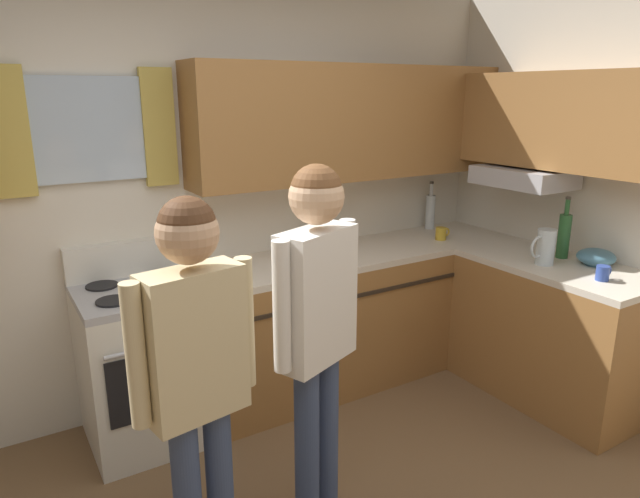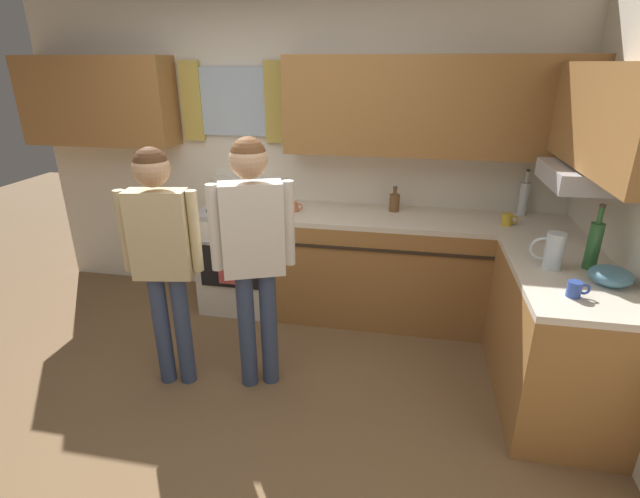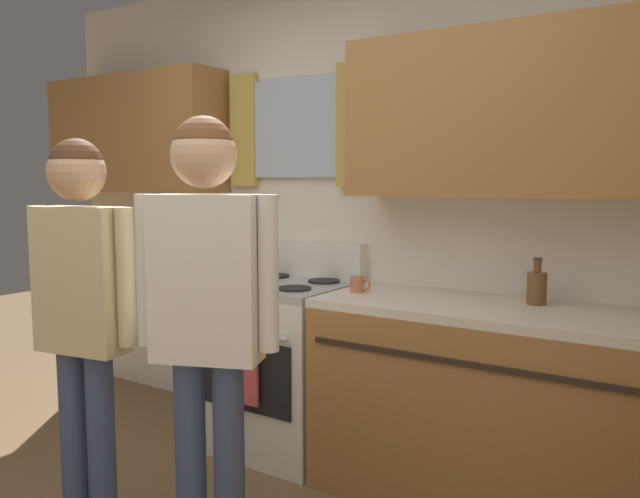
{
  "view_description": "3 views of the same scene",
  "coord_description": "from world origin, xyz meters",
  "px_view_note": "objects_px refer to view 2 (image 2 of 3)",
  "views": [
    {
      "loc": [
        -1.02,
        -1.42,
        1.92
      ],
      "look_at": [
        0.38,
        0.86,
        1.18
      ],
      "focal_mm": 31.72,
      "sensor_mm": 36.0,
      "label": 1
    },
    {
      "loc": [
        1.03,
        -2.08,
        2.04
      ],
      "look_at": [
        0.5,
        0.69,
        0.92
      ],
      "focal_mm": 26.41,
      "sensor_mm": 36.0,
      "label": 2
    },
    {
      "loc": [
        1.64,
        -1.14,
        1.44
      ],
      "look_at": [
        0.29,
        0.93,
        1.17
      ],
      "focal_mm": 35.93,
      "sensor_mm": 36.0,
      "label": 3
    }
  ],
  "objects_px": {
    "mixing_bowl": "(611,276)",
    "mug_mustard_yellow": "(508,220)",
    "bottle_squat_brown": "(394,202)",
    "mug_cobalt_blue": "(575,289)",
    "water_pitcher": "(553,250)",
    "adult_in_plaid": "(253,239)",
    "bottle_tall_clear": "(524,198)",
    "stove_oven": "(245,254)",
    "bottle_wine_green": "(594,244)",
    "adult_left": "(161,244)",
    "cup_terracotta": "(295,207)"
  },
  "relations": [
    {
      "from": "mixing_bowl",
      "to": "mug_mustard_yellow",
      "type": "bearing_deg",
      "value": 111.73
    },
    {
      "from": "bottle_squat_brown",
      "to": "mug_cobalt_blue",
      "type": "relative_size",
      "value": 1.79
    },
    {
      "from": "water_pitcher",
      "to": "adult_in_plaid",
      "type": "distance_m",
      "value": 1.78
    },
    {
      "from": "bottle_tall_clear",
      "to": "water_pitcher",
      "type": "bearing_deg",
      "value": -92.47
    },
    {
      "from": "mug_cobalt_blue",
      "to": "bottle_tall_clear",
      "type": "bearing_deg",
      "value": 89.31
    },
    {
      "from": "stove_oven",
      "to": "bottle_tall_clear",
      "type": "bearing_deg",
      "value": 5.56
    },
    {
      "from": "stove_oven",
      "to": "mug_cobalt_blue",
      "type": "xyz_separation_m",
      "value": [
        2.26,
        -1.23,
        0.48
      ]
    },
    {
      "from": "bottle_wine_green",
      "to": "adult_in_plaid",
      "type": "relative_size",
      "value": 0.24
    },
    {
      "from": "bottle_squat_brown",
      "to": "adult_left",
      "type": "bearing_deg",
      "value": -136.34
    },
    {
      "from": "bottle_wine_green",
      "to": "adult_left",
      "type": "distance_m",
      "value": 2.58
    },
    {
      "from": "bottle_tall_clear",
      "to": "adult_in_plaid",
      "type": "xyz_separation_m",
      "value": [
        -1.81,
        -1.3,
        0.0
      ]
    },
    {
      "from": "adult_left",
      "to": "mixing_bowl",
      "type": "bearing_deg",
      "value": 3.15
    },
    {
      "from": "cup_terracotta",
      "to": "mixing_bowl",
      "type": "height_order",
      "value": "mixing_bowl"
    },
    {
      "from": "mug_mustard_yellow",
      "to": "adult_left",
      "type": "distance_m",
      "value": 2.47
    },
    {
      "from": "cup_terracotta",
      "to": "mug_cobalt_blue",
      "type": "height_order",
      "value": "mug_cobalt_blue"
    },
    {
      "from": "stove_oven",
      "to": "bottle_squat_brown",
      "type": "relative_size",
      "value": 5.37
    },
    {
      "from": "bottle_squat_brown",
      "to": "mug_mustard_yellow",
      "type": "xyz_separation_m",
      "value": [
        0.85,
        -0.21,
        -0.03
      ]
    },
    {
      "from": "stove_oven",
      "to": "cup_terracotta",
      "type": "xyz_separation_m",
      "value": [
        0.47,
        -0.04,
        0.47
      ]
    },
    {
      "from": "bottle_squat_brown",
      "to": "bottle_wine_green",
      "type": "relative_size",
      "value": 0.52
    },
    {
      "from": "stove_oven",
      "to": "adult_in_plaid",
      "type": "xyz_separation_m",
      "value": [
        0.47,
        -1.08,
        0.57
      ]
    },
    {
      "from": "bottle_squat_brown",
      "to": "water_pitcher",
      "type": "distance_m",
      "value": 1.38
    },
    {
      "from": "mug_cobalt_blue",
      "to": "water_pitcher",
      "type": "relative_size",
      "value": 0.52
    },
    {
      "from": "bottle_wine_green",
      "to": "mixing_bowl",
      "type": "height_order",
      "value": "bottle_wine_green"
    },
    {
      "from": "bottle_squat_brown",
      "to": "adult_left",
      "type": "height_order",
      "value": "adult_left"
    },
    {
      "from": "adult_left",
      "to": "mug_mustard_yellow",
      "type": "bearing_deg",
      "value": 26.29
    },
    {
      "from": "stove_oven",
      "to": "bottle_tall_clear",
      "type": "height_order",
      "value": "bottle_tall_clear"
    },
    {
      "from": "bottle_wine_green",
      "to": "mug_cobalt_blue",
      "type": "distance_m",
      "value": 0.46
    },
    {
      "from": "water_pitcher",
      "to": "stove_oven",
      "type": "bearing_deg",
      "value": 159.02
    },
    {
      "from": "stove_oven",
      "to": "bottle_squat_brown",
      "type": "height_order",
      "value": "bottle_squat_brown"
    },
    {
      "from": "bottle_squat_brown",
      "to": "adult_in_plaid",
      "type": "relative_size",
      "value": 0.12
    },
    {
      "from": "adult_in_plaid",
      "to": "water_pitcher",
      "type": "bearing_deg",
      "value": 7.26
    },
    {
      "from": "stove_oven",
      "to": "bottle_squat_brown",
      "type": "bearing_deg",
      "value": 5.82
    },
    {
      "from": "cup_terracotta",
      "to": "mug_cobalt_blue",
      "type": "relative_size",
      "value": 0.95
    },
    {
      "from": "bottle_squat_brown",
      "to": "mixing_bowl",
      "type": "relative_size",
      "value": 0.91
    },
    {
      "from": "bottle_wine_green",
      "to": "water_pitcher",
      "type": "bearing_deg",
      "value": -170.95
    },
    {
      "from": "mug_mustard_yellow",
      "to": "adult_left",
      "type": "bearing_deg",
      "value": -153.71
    },
    {
      "from": "mug_mustard_yellow",
      "to": "water_pitcher",
      "type": "xyz_separation_m",
      "value": [
        0.11,
        -0.78,
        0.07
      ]
    },
    {
      "from": "stove_oven",
      "to": "bottle_tall_clear",
      "type": "xyz_separation_m",
      "value": [
        2.28,
        0.22,
        0.57
      ]
    },
    {
      "from": "stove_oven",
      "to": "bottle_squat_brown",
      "type": "xyz_separation_m",
      "value": [
        1.27,
        0.13,
        0.51
      ]
    },
    {
      "from": "bottle_squat_brown",
      "to": "bottle_tall_clear",
      "type": "height_order",
      "value": "bottle_tall_clear"
    },
    {
      "from": "mug_cobalt_blue",
      "to": "mixing_bowl",
      "type": "xyz_separation_m",
      "value": [
        0.24,
        0.2,
        0.0
      ]
    },
    {
      "from": "stove_oven",
      "to": "adult_left",
      "type": "xyz_separation_m",
      "value": [
        -0.09,
        -1.17,
        0.54
      ]
    },
    {
      "from": "bottle_tall_clear",
      "to": "adult_left",
      "type": "relative_size",
      "value": 0.23
    },
    {
      "from": "mug_cobalt_blue",
      "to": "water_pitcher",
      "type": "height_order",
      "value": "water_pitcher"
    },
    {
      "from": "water_pitcher",
      "to": "bottle_squat_brown",
      "type": "bearing_deg",
      "value": 134.32
    },
    {
      "from": "adult_in_plaid",
      "to": "stove_oven",
      "type": "bearing_deg",
      "value": 113.37
    },
    {
      "from": "bottle_squat_brown",
      "to": "cup_terracotta",
      "type": "distance_m",
      "value": 0.82
    },
    {
      "from": "bottle_squat_brown",
      "to": "mixing_bowl",
      "type": "bearing_deg",
      "value": -43.34
    },
    {
      "from": "mug_cobalt_blue",
      "to": "stove_oven",
      "type": "bearing_deg",
      "value": 151.52
    },
    {
      "from": "mixing_bowl",
      "to": "adult_in_plaid",
      "type": "xyz_separation_m",
      "value": [
        -2.03,
        -0.05,
        0.09
      ]
    }
  ]
}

